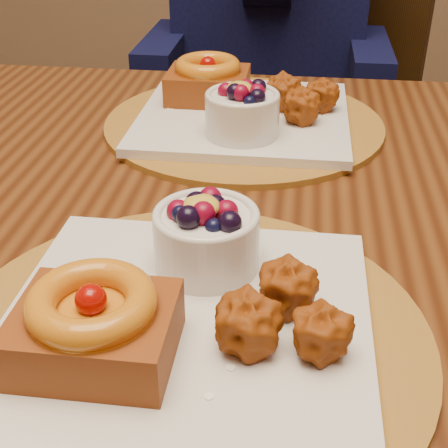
{
  "coord_description": "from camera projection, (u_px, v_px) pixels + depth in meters",
  "views": [
    {
      "loc": [
        0.15,
        -0.49,
        1.08
      ],
      "look_at": [
        0.1,
        -0.08,
        0.83
      ],
      "focal_mm": 50.0,
      "sensor_mm": 36.0,
      "label": 1
    }
  ],
  "objects": [
    {
      "name": "dining_table",
      "position": [
        223.0,
        262.0,
        0.71
      ],
      "size": [
        1.6,
        0.9,
        0.76
      ],
      "color": "#39190A",
      "rests_on": "ground"
    },
    {
      "name": "place_setting_near",
      "position": [
        183.0,
        311.0,
        0.48
      ],
      "size": [
        0.38,
        0.38,
        0.09
      ],
      "color": "brown",
      "rests_on": "dining_table"
    },
    {
      "name": "place_setting_far",
      "position": [
        241.0,
        109.0,
        0.84
      ],
      "size": [
        0.38,
        0.38,
        0.09
      ],
      "color": "brown",
      "rests_on": "dining_table"
    },
    {
      "name": "chair_far",
      "position": [
        297.0,
        122.0,
        1.45
      ],
      "size": [
        0.62,
        0.62,
        0.97
      ],
      "rotation": [
        0.0,
        0.0,
        -0.4
      ],
      "color": "black",
      "rests_on": "ground"
    }
  ]
}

